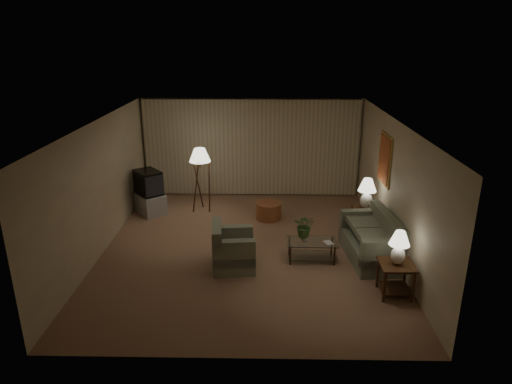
% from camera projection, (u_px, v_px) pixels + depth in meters
% --- Properties ---
extents(ground, '(7.00, 7.00, 0.00)m').
position_uv_depth(ground, '(247.00, 248.00, 9.74)').
color(ground, '#966A53').
rests_on(ground, ground).
extents(room_shell, '(6.04, 7.02, 2.72)m').
position_uv_depth(room_shell, '(250.00, 151.00, 10.58)').
color(room_shell, beige).
rests_on(room_shell, ground).
extents(sofa, '(1.85, 1.16, 0.75)m').
position_uv_depth(sofa, '(370.00, 241.00, 9.17)').
color(sofa, gray).
rests_on(sofa, ground).
extents(armchair, '(1.01, 0.97, 0.71)m').
position_uv_depth(armchair, '(233.00, 250.00, 8.83)').
color(armchair, gray).
rests_on(armchair, ground).
extents(side_table_near, '(0.58, 0.58, 0.60)m').
position_uv_depth(side_table_near, '(396.00, 273.00, 7.87)').
color(side_table_near, '#341F0E').
rests_on(side_table_near, ground).
extents(side_table_far, '(0.56, 0.47, 0.60)m').
position_uv_depth(side_table_far, '(365.00, 216.00, 10.33)').
color(side_table_far, '#341F0E').
rests_on(side_table_far, ground).
extents(table_lamp_near, '(0.35, 0.35, 0.61)m').
position_uv_depth(table_lamp_near, '(399.00, 245.00, 7.70)').
color(table_lamp_near, white).
rests_on(table_lamp_near, side_table_near).
extents(table_lamp_far, '(0.41, 0.41, 0.70)m').
position_uv_depth(table_lamp_far, '(367.00, 191.00, 10.13)').
color(table_lamp_far, white).
rests_on(table_lamp_far, side_table_far).
extents(coffee_table, '(1.01, 0.55, 0.41)m').
position_uv_depth(coffee_table, '(312.00, 248.00, 9.13)').
color(coffee_table, silver).
rests_on(coffee_table, ground).
extents(tv_cabinet, '(1.41, 1.41, 0.50)m').
position_uv_depth(tv_cabinet, '(150.00, 203.00, 11.59)').
color(tv_cabinet, '#A4A5A7').
rests_on(tv_cabinet, ground).
extents(crt_tv, '(1.20, 1.19, 0.60)m').
position_uv_depth(crt_tv, '(148.00, 182.00, 11.40)').
color(crt_tv, black).
rests_on(crt_tv, tv_cabinet).
extents(floor_lamp, '(0.53, 0.53, 1.64)m').
position_uv_depth(floor_lamp, '(201.00, 179.00, 11.51)').
color(floor_lamp, '#341F0E').
rests_on(floor_lamp, ground).
extents(ottoman, '(0.69, 0.69, 0.41)m').
position_uv_depth(ottoman, '(269.00, 211.00, 11.20)').
color(ottoman, '#995A34').
rests_on(ottoman, ground).
extents(vase, '(0.17, 0.17, 0.15)m').
position_uv_depth(vase, '(304.00, 238.00, 9.06)').
color(vase, white).
rests_on(vase, coffee_table).
extents(flowers, '(0.51, 0.46, 0.48)m').
position_uv_depth(flowers, '(305.00, 223.00, 8.95)').
color(flowers, '#40682E').
rests_on(flowers, vase).
extents(book, '(0.22, 0.25, 0.02)m').
position_uv_depth(book, '(325.00, 243.00, 8.98)').
color(book, olive).
rests_on(book, coffee_table).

